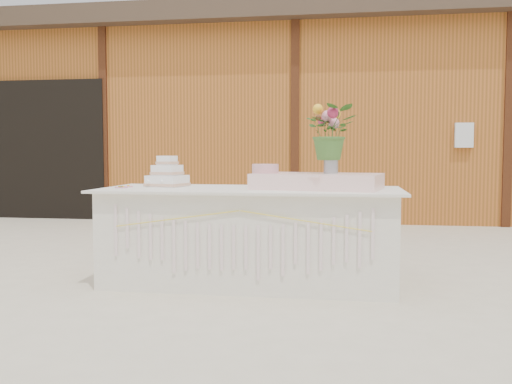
% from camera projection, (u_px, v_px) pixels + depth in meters
% --- Properties ---
extents(ground, '(80.00, 80.00, 0.00)m').
position_uv_depth(ground, '(250.00, 283.00, 4.62)').
color(ground, beige).
rests_on(ground, ground).
extents(barn, '(12.60, 4.60, 3.30)m').
position_uv_depth(barn, '(304.00, 118.00, 10.41)').
color(barn, '#AD5B24').
rests_on(barn, ground).
extents(cake_table, '(2.40, 1.00, 0.77)m').
position_uv_depth(cake_table, '(250.00, 236.00, 4.59)').
color(cake_table, white).
rests_on(cake_table, ground).
extents(wedding_cake, '(0.35, 0.35, 0.26)m').
position_uv_depth(wedding_cake, '(167.00, 176.00, 4.80)').
color(wedding_cake, white).
rests_on(wedding_cake, cake_table).
extents(pink_cake_stand, '(0.27, 0.27, 0.19)m').
position_uv_depth(pink_cake_stand, '(265.00, 175.00, 4.55)').
color(pink_cake_stand, white).
rests_on(pink_cake_stand, cake_table).
extents(satin_runner, '(1.06, 0.74, 0.12)m').
position_uv_depth(satin_runner, '(318.00, 181.00, 4.48)').
color(satin_runner, '#FFCECD').
rests_on(satin_runner, cake_table).
extents(flower_vase, '(0.11, 0.11, 0.15)m').
position_uv_depth(flower_vase, '(331.00, 164.00, 4.48)').
color(flower_vase, '#ADAEB2').
rests_on(flower_vase, satin_runner).
extents(bouquet, '(0.40, 0.35, 0.43)m').
position_uv_depth(bouquet, '(331.00, 126.00, 4.46)').
color(bouquet, '#3D692A').
rests_on(bouquet, flower_vase).
extents(loose_flowers, '(0.26, 0.40, 0.02)m').
position_uv_depth(loose_flowers, '(135.00, 186.00, 4.75)').
color(loose_flowers, pink).
rests_on(loose_flowers, cake_table).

